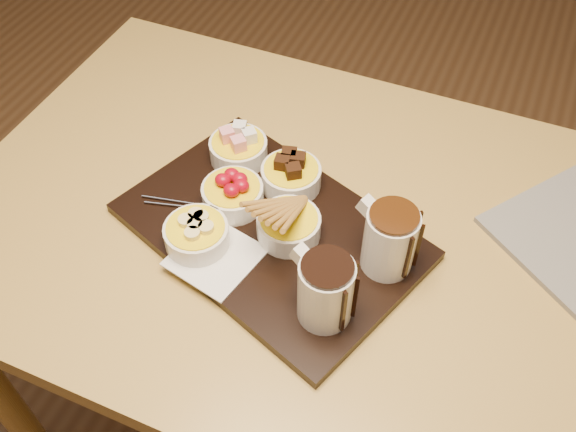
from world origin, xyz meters
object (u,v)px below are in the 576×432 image
at_px(dining_table, 313,259).
at_px(pitcher_dark_chocolate, 326,291).
at_px(pitcher_milk_chocolate, 390,241).
at_px(bowl_strawberries, 233,196).
at_px(serving_board, 271,231).

height_order(dining_table, pitcher_dark_chocolate, pitcher_dark_chocolate).
distance_m(dining_table, pitcher_milk_chocolate, 0.22).
bearing_deg(dining_table, bowl_strawberries, -168.54).
distance_m(pitcher_dark_chocolate, pitcher_milk_chocolate, 0.13).
xyz_separation_m(dining_table, pitcher_milk_chocolate, (0.13, -0.04, 0.17)).
relative_size(pitcher_dark_chocolate, pitcher_milk_chocolate, 1.00).
bearing_deg(pitcher_dark_chocolate, bowl_strawberries, 167.35).
height_order(serving_board, pitcher_dark_chocolate, pitcher_dark_chocolate).
bearing_deg(pitcher_dark_chocolate, pitcher_milk_chocolate, 85.60).
relative_size(dining_table, pitcher_milk_chocolate, 11.26).
height_order(pitcher_dark_chocolate, pitcher_milk_chocolate, same).
relative_size(dining_table, serving_board, 2.61).
bearing_deg(bowl_strawberries, serving_board, -16.69).
bearing_deg(dining_table, serving_board, -138.24).
bearing_deg(serving_board, pitcher_milk_chocolate, 21.80).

